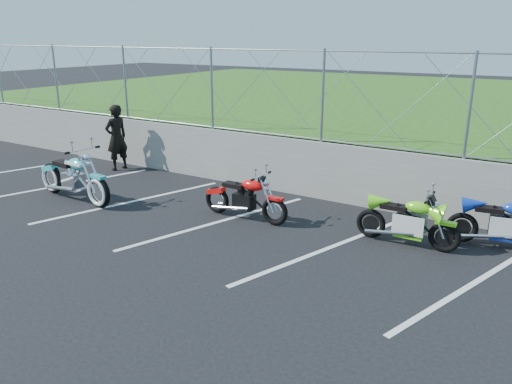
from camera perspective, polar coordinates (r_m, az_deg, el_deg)
The scene contains 10 objects.
ground at distance 9.29m, azimuth -7.83°, elevation -5.25°, with size 90.00×90.00×0.00m, color black.
retaining_wall at distance 11.83m, azimuth 2.92°, elevation 3.20°, with size 30.00×0.22×1.30m, color slate.
grass_field at distance 20.98m, azimuth 16.59°, elevation 8.78°, with size 30.00×20.00×1.30m, color #265115.
chain_link_fence at distance 11.53m, azimuth 3.05°, elevation 11.17°, with size 28.00×0.03×2.00m.
parking_lines at distance 9.40m, azimuth 1.76°, elevation -4.78°, with size 18.29×4.31×0.01m.
cruiser_turquoise at distance 11.84m, azimuth -20.03°, elevation 1.39°, with size 2.49×0.79×1.24m.
naked_orange at distance 10.00m, azimuth -1.15°, elevation -0.86°, with size 1.95×0.66×0.97m.
sportbike_green at distance 9.18m, azimuth 17.04°, elevation -3.41°, with size 1.84×0.65×0.95m.
sportbike_blue at distance 9.66m, azimuth 26.61°, elevation -3.44°, with size 1.86×0.66×0.97m.
person_standing at distance 14.20m, azimuth -15.65°, elevation 6.01°, with size 0.65×0.43×1.79m, color black.
Camera 1 is at (5.58, -6.51, 3.56)m, focal length 35.00 mm.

